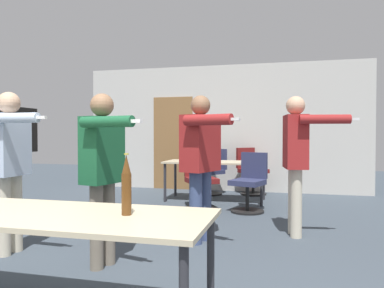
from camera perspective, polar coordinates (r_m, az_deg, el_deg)
The scene contains 14 objects.
back_wall at distance 8.15m, azimuth 4.41°, elevation 2.37°, with size 6.12×0.12×2.71m.
conference_table_near at distance 2.58m, azimuth -21.28°, elevation -10.97°, with size 2.10×0.79×0.72m.
conference_table_far at distance 6.86m, azimuth 3.55°, elevation -3.21°, with size 1.84×0.77×0.72m.
tv_screen at distance 6.06m, azimuth -25.37°, elevation -0.84°, with size 0.44×0.98×1.62m.
person_right_polo at distance 4.21m, azimuth 1.47°, elevation -1.66°, with size 0.71×0.84×1.65m.
person_left_plaid at distance 4.21m, azimuth -25.90°, elevation -1.59°, with size 0.74×0.60×1.65m.
person_center_tall at distance 4.64m, azimuth 15.63°, elevation -1.17°, with size 0.83×0.64×1.67m.
person_far_watching at distance 3.51m, azimuth -13.33°, elevation -2.70°, with size 0.69×0.69×1.59m.
office_chair_near_pushed at distance 6.18m, azimuth 1.27°, elevation -5.78°, with size 0.65×0.67×0.93m.
office_chair_mid_tucked at distance 7.66m, azimuth 3.08°, elevation -4.45°, with size 0.67×0.69×0.92m.
office_chair_far_left at distance 6.01m, azimuth 8.74°, elevation -6.04°, with size 0.59×0.64×0.93m.
office_chair_far_right at distance 7.73m, azimuth 8.98°, elevation -4.29°, with size 0.68×0.69×0.94m.
beer_bottle at distance 2.33m, azimuth -9.96°, elevation -6.32°, with size 0.06×0.06×0.38m.
drink_cup at distance 7.00m, azimuth -0.22°, elevation -2.19°, with size 0.08×0.08×0.09m.
Camera 1 is at (1.34, -1.50, 1.21)m, focal length 35.00 mm.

